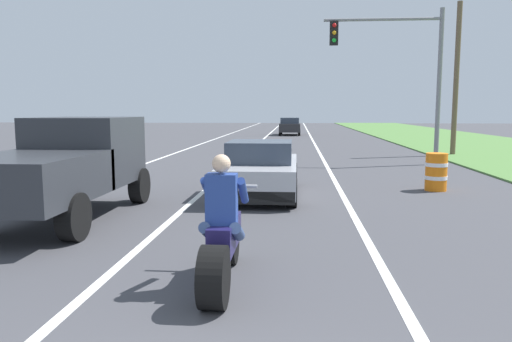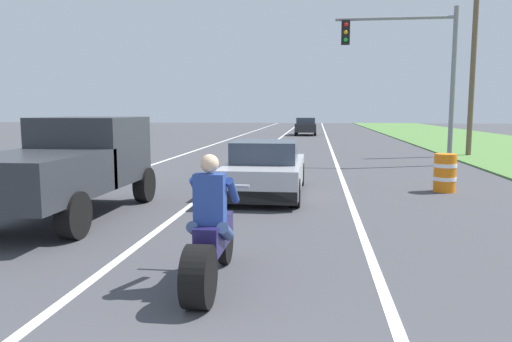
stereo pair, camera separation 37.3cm
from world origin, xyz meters
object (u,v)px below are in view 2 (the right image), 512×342
at_px(pickup_truck_left_lane_dark_grey, 71,162).
at_px(construction_barrel_nearest, 445,173).
at_px(sports_car_silver, 266,170).
at_px(distant_car_far_ahead, 306,126).
at_px(traffic_light_mast_near, 416,61).
at_px(motorcycle_with_rider, 210,240).

height_order(pickup_truck_left_lane_dark_grey, construction_barrel_nearest, pickup_truck_left_lane_dark_grey).
distance_m(sports_car_silver, construction_barrel_nearest, 4.73).
bearing_deg(pickup_truck_left_lane_dark_grey, distant_car_far_ahead, 83.21).
bearing_deg(traffic_light_mast_near, distant_car_far_ahead, 101.67).
height_order(traffic_light_mast_near, construction_barrel_nearest, traffic_light_mast_near).
relative_size(sports_car_silver, pickup_truck_left_lane_dark_grey, 0.90).
relative_size(construction_barrel_nearest, distant_car_far_ahead, 0.25).
bearing_deg(pickup_truck_left_lane_dark_grey, traffic_light_mast_near, 50.61).
xyz_separation_m(sports_car_silver, pickup_truck_left_lane_dark_grey, (-3.59, -3.01, 0.48)).
height_order(pickup_truck_left_lane_dark_grey, distant_car_far_ahead, pickup_truck_left_lane_dark_grey).
relative_size(motorcycle_with_rider, sports_car_silver, 0.51).
bearing_deg(distant_car_far_ahead, pickup_truck_left_lane_dark_grey, -96.79).
distance_m(motorcycle_with_rider, sports_car_silver, 6.54).
bearing_deg(traffic_light_mast_near, motorcycle_with_rider, -109.58).
bearing_deg(sports_car_silver, distant_car_far_ahead, 89.36).
height_order(motorcycle_with_rider, pickup_truck_left_lane_dark_grey, pickup_truck_left_lane_dark_grey).
xyz_separation_m(sports_car_silver, traffic_light_mast_near, (4.99, 7.44, 3.37)).
bearing_deg(distant_car_far_ahead, construction_barrel_nearest, -81.59).
height_order(pickup_truck_left_lane_dark_grey, traffic_light_mast_near, traffic_light_mast_near).
xyz_separation_m(pickup_truck_left_lane_dark_grey, distant_car_far_ahead, (3.92, 32.98, -0.33)).
bearing_deg(motorcycle_with_rider, distant_car_far_ahead, 89.50).
relative_size(motorcycle_with_rider, distant_car_far_ahead, 0.55).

